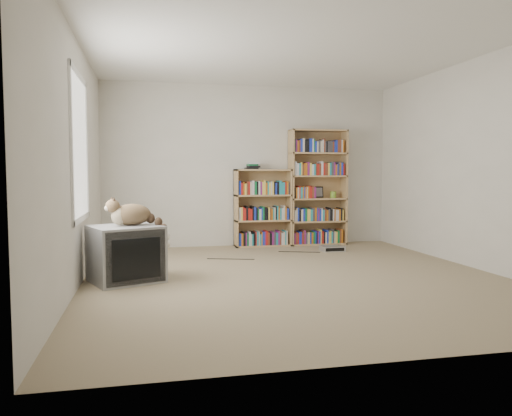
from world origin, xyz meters
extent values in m
cube|color=#9C876A|center=(0.00, 0.00, 0.00)|extent=(4.50, 5.00, 0.01)
cube|color=silver|center=(0.00, 2.50, 1.25)|extent=(4.50, 0.02, 2.50)
cube|color=silver|center=(0.00, -2.50, 1.25)|extent=(4.50, 0.02, 2.50)
cube|color=silver|center=(-2.25, 0.00, 1.25)|extent=(0.02, 5.00, 2.50)
cube|color=silver|center=(2.25, 0.00, 1.25)|extent=(0.02, 5.00, 2.50)
cube|color=white|center=(0.00, 0.00, 2.50)|extent=(4.50, 5.00, 0.02)
cube|color=white|center=(-2.24, 0.20, 1.40)|extent=(0.02, 1.22, 1.52)
cube|color=gray|center=(-1.80, 0.16, 0.29)|extent=(0.86, 0.82, 0.59)
cube|color=black|center=(-1.69, -0.11, 0.29)|extent=(0.59, 0.26, 0.54)
cube|color=black|center=(-1.68, -0.13, 0.28)|extent=(0.47, 0.20, 0.41)
cube|color=black|center=(-1.85, 0.28, 0.28)|extent=(0.50, 0.46, 0.35)
ellipsoid|color=#3B2718|center=(-1.74, 0.21, 0.70)|extent=(0.48, 0.39, 0.23)
ellipsoid|color=#3B2718|center=(-1.63, 0.25, 0.69)|extent=(0.24, 0.26, 0.17)
ellipsoid|color=tan|center=(-1.86, 0.15, 0.69)|extent=(0.20, 0.20, 0.19)
ellipsoid|color=#3B2718|center=(-1.92, 0.14, 0.80)|extent=(0.18, 0.18, 0.14)
sphere|color=beige|center=(-1.97, 0.12, 0.78)|extent=(0.07, 0.07, 0.06)
cone|color=black|center=(-1.91, 0.11, 0.86)|extent=(0.07, 0.08, 0.07)
cone|color=black|center=(-1.93, 0.19, 0.86)|extent=(0.07, 0.08, 0.07)
cube|color=#AA7A55|center=(0.63, 2.34, 0.91)|extent=(0.02, 0.30, 1.82)
cube|color=#AA7A55|center=(1.52, 2.34, 0.91)|extent=(0.02, 0.30, 1.82)
cube|color=#AA7A55|center=(1.07, 2.48, 0.91)|extent=(0.91, 0.03, 1.82)
cube|color=#AA7A55|center=(1.07, 2.34, 1.81)|extent=(0.91, 0.30, 0.02)
cube|color=#AA7A55|center=(1.07, 2.34, 0.01)|extent=(0.91, 0.30, 0.03)
cube|color=#AA7A55|center=(1.07, 2.34, 0.37)|extent=(0.91, 0.30, 0.03)
cube|color=#AA7A55|center=(1.07, 2.34, 0.73)|extent=(0.91, 0.30, 0.02)
cube|color=#AA7A55|center=(1.07, 2.34, 1.09)|extent=(0.91, 0.30, 0.02)
cube|color=#AA7A55|center=(1.07, 2.34, 1.45)|extent=(0.91, 0.30, 0.02)
cube|color=#AB1C16|center=(1.07, 2.34, 0.12)|extent=(0.83, 0.24, 0.19)
cube|color=#1C32B8|center=(1.07, 2.34, 0.48)|extent=(0.83, 0.24, 0.19)
cube|color=#116433|center=(1.07, 2.34, 0.84)|extent=(0.83, 0.24, 0.19)
cube|color=beige|center=(1.07, 2.34, 1.20)|extent=(0.83, 0.24, 0.19)
cube|color=black|center=(1.07, 2.34, 1.55)|extent=(0.83, 0.24, 0.19)
cube|color=#AA7A55|center=(-0.24, 2.34, 0.60)|extent=(0.03, 0.30, 1.20)
cube|color=#AA7A55|center=(0.60, 2.34, 0.60)|extent=(0.02, 0.30, 1.20)
cube|color=#AA7A55|center=(0.18, 2.48, 0.60)|extent=(0.87, 0.03, 1.20)
cube|color=#AA7A55|center=(0.18, 2.34, 1.18)|extent=(0.87, 0.30, 0.02)
cube|color=#AA7A55|center=(0.18, 2.34, 0.01)|extent=(0.87, 0.30, 0.03)
cube|color=#AA7A55|center=(0.18, 2.34, 0.40)|extent=(0.87, 0.30, 0.03)
cube|color=#AA7A55|center=(0.18, 2.34, 0.79)|extent=(0.87, 0.30, 0.02)
cube|color=#AB1C16|center=(0.18, 2.34, 0.12)|extent=(0.79, 0.24, 0.19)
cube|color=#1C32B8|center=(0.18, 2.34, 0.51)|extent=(0.79, 0.24, 0.19)
cube|color=#116433|center=(0.18, 2.34, 0.90)|extent=(0.79, 0.24, 0.19)
cube|color=#AB1C16|center=(0.02, 2.35, 1.25)|extent=(0.19, 0.24, 0.10)
cylinder|color=#7AAE31|center=(1.33, 2.34, 0.79)|extent=(0.09, 0.09, 0.10)
cube|color=black|center=(1.13, 2.44, 0.83)|extent=(0.13, 0.05, 0.18)
cube|color=#AEAEB3|center=(1.06, 1.64, 0.04)|extent=(0.34, 0.24, 0.08)
cube|color=silver|center=(-2.24, 0.51, 0.32)|extent=(0.01, 0.08, 0.13)
camera|label=1|loc=(-1.56, -5.19, 1.14)|focal=35.00mm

